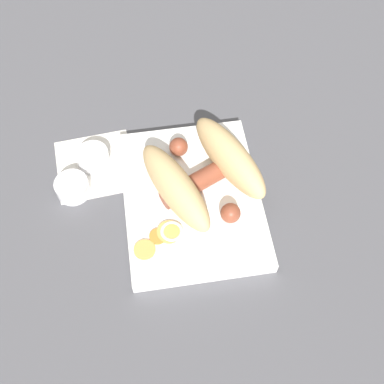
% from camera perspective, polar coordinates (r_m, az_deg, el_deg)
% --- Properties ---
extents(ground_plane, '(3.00, 3.00, 0.00)m').
position_cam_1_polar(ground_plane, '(0.73, 0.00, -1.26)').
color(ground_plane, '#4C4C51').
extents(food_tray, '(0.26, 0.20, 0.02)m').
position_cam_1_polar(food_tray, '(0.72, 0.00, -0.84)').
color(food_tray, white).
rests_on(food_tray, ground_plane).
extents(bread_roll, '(0.21, 0.20, 0.06)m').
position_cam_1_polar(bread_roll, '(0.69, 1.32, 2.42)').
color(bread_roll, tan).
rests_on(bread_roll, food_tray).
extents(sausage, '(0.15, 0.14, 0.03)m').
position_cam_1_polar(sausage, '(0.71, 1.37, 1.60)').
color(sausage, brown).
rests_on(sausage, food_tray).
extents(pickled_veggies, '(0.07, 0.08, 0.01)m').
position_cam_1_polar(pickled_veggies, '(0.68, -3.24, -5.12)').
color(pickled_veggies, orange).
rests_on(pickled_veggies, food_tray).
extents(napkin, '(0.13, 0.13, 0.00)m').
position_cam_1_polar(napkin, '(0.78, -11.42, 3.14)').
color(napkin, white).
rests_on(napkin, ground_plane).
extents(condiment_cup_near, '(0.05, 0.05, 0.03)m').
position_cam_1_polar(condiment_cup_near, '(0.77, -11.63, 3.91)').
color(condiment_cup_near, white).
rests_on(condiment_cup_near, ground_plane).
extents(condiment_cup_far, '(0.05, 0.05, 0.03)m').
position_cam_1_polar(condiment_cup_far, '(0.75, -13.96, 0.47)').
color(condiment_cup_far, white).
rests_on(condiment_cup_far, ground_plane).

